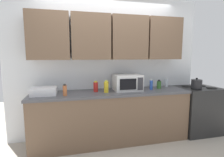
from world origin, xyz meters
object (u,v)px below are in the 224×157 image
(kettle, at_px, (196,84))
(bottle_yellow_mustard, at_px, (106,87))
(stove_range, at_px, (197,109))
(bottle_blue_cleaner, at_px, (151,85))
(dish_rack, at_px, (44,91))
(bottle_green_oil, at_px, (159,85))
(bottle_spice_jar, at_px, (65,90))
(bottle_red_sauce, at_px, (96,87))
(bottle_clear_tall, at_px, (166,83))
(microwave, at_px, (127,83))

(kettle, relative_size, bottle_yellow_mustard, 0.99)
(stove_range, distance_m, bottle_blue_cleaner, 1.14)
(dish_rack, distance_m, bottle_green_oil, 2.04)
(bottle_green_oil, height_order, bottle_spice_jar, bottle_spice_jar)
(kettle, xyz_separation_m, dish_rack, (-2.67, 0.16, -0.04))
(bottle_yellow_mustard, bearing_deg, dish_rack, 176.97)
(bottle_blue_cleaner, bearing_deg, bottle_red_sauce, 177.48)
(stove_range, bearing_deg, bottle_blue_cleaner, 178.72)
(bottle_clear_tall, distance_m, bottle_blue_cleaner, 0.47)
(microwave, xyz_separation_m, bottle_spice_jar, (-1.07, -0.18, -0.06))
(microwave, bearing_deg, bottle_red_sauce, 179.46)
(bottle_spice_jar, bearing_deg, microwave, 9.66)
(bottle_clear_tall, height_order, bottle_blue_cleaner, bottle_blue_cleaner)
(dish_rack, xyz_separation_m, bottle_clear_tall, (2.27, 0.19, 0.02))
(stove_range, bearing_deg, bottle_green_oil, 173.88)
(microwave, distance_m, bottle_spice_jar, 1.09)
(bottle_blue_cleaner, height_order, bottle_red_sauce, same)
(bottle_clear_tall, distance_m, bottle_red_sauce, 1.45)
(dish_rack, relative_size, bottle_clear_tall, 2.16)
(bottle_clear_tall, relative_size, bottle_green_oil, 1.07)
(microwave, height_order, dish_rack, microwave)
(stove_range, height_order, bottle_red_sauce, bottle_red_sauce)
(bottle_spice_jar, relative_size, bottle_yellow_mustard, 0.90)
(bottle_spice_jar, xyz_separation_m, bottle_blue_cleaner, (1.52, 0.14, 0.00))
(dish_rack, bearing_deg, microwave, 1.71)
(microwave, relative_size, bottle_yellow_mustard, 2.36)
(bottle_green_oil, bearing_deg, kettle, -19.53)
(bottle_green_oil, distance_m, bottle_red_sauce, 1.21)
(microwave, relative_size, bottle_green_oil, 2.91)
(microwave, bearing_deg, dish_rack, -178.29)
(stove_range, distance_m, bottle_red_sauce, 2.09)
(bottle_blue_cleaner, bearing_deg, bottle_green_oil, 18.45)
(bottle_spice_jar, bearing_deg, bottle_clear_tall, 9.77)
(bottle_green_oil, bearing_deg, bottle_clear_tall, 28.67)
(bottle_clear_tall, xyz_separation_m, bottle_green_oil, (-0.23, -0.13, -0.01))
(microwave, relative_size, bottle_red_sauce, 2.60)
(dish_rack, bearing_deg, bottle_spice_jar, -23.61)
(kettle, relative_size, bottle_blue_cleaner, 1.09)
(bottle_yellow_mustard, bearing_deg, stove_range, 1.01)
(bottle_green_oil, xyz_separation_m, bottle_red_sauce, (-1.21, -0.02, 0.01))
(bottle_green_oil, height_order, bottle_blue_cleaner, bottle_blue_cleaner)
(microwave, bearing_deg, bottle_yellow_mustard, -166.90)
(bottle_spice_jar, distance_m, bottle_red_sauce, 0.54)
(bottle_clear_tall, xyz_separation_m, bottle_spice_jar, (-1.94, -0.33, 0.00))
(bottle_red_sauce, bearing_deg, bottle_yellow_mustard, -31.24)
(bottle_blue_cleaner, bearing_deg, stove_range, -1.28)
(kettle, bearing_deg, bottle_green_oil, 160.47)
(stove_range, xyz_separation_m, bottle_red_sauce, (-2.02, 0.07, 0.54))
(bottle_spice_jar, relative_size, bottle_red_sauce, 1.00)
(bottle_green_oil, relative_size, bottle_blue_cleaner, 0.89)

